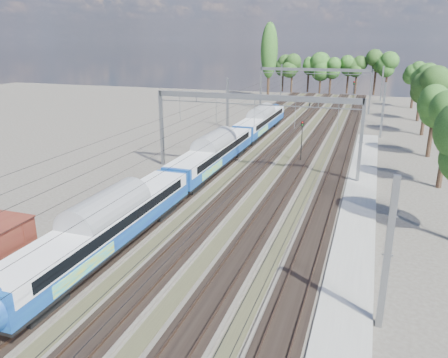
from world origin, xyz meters
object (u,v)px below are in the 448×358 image
(signal_near, at_px, (302,136))
(signal_far, at_px, (353,91))
(emu_train, at_px, (213,150))
(worker, at_px, (310,104))

(signal_near, height_order, signal_far, signal_far)
(emu_train, xyz_separation_m, signal_far, (12.31, 56.88, 1.07))
(worker, bearing_deg, emu_train, 162.25)
(worker, height_order, signal_far, signal_far)
(emu_train, xyz_separation_m, worker, (3.21, 54.10, -1.76))
(emu_train, distance_m, worker, 54.23)
(signal_far, bearing_deg, worker, -144.42)
(emu_train, relative_size, signal_far, 11.11)
(emu_train, bearing_deg, signal_far, 77.79)
(emu_train, distance_m, signal_near, 11.89)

